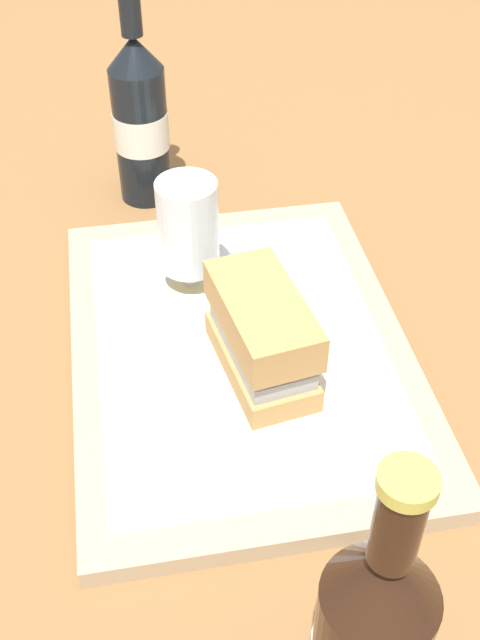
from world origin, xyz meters
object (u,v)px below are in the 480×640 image
sandwich (260,332)px  beer_glass (189,234)px  plate (261,374)px  beer_bottle (140,119)px

sandwich → beer_glass: (0.14, 0.04, 0.01)m
plate → beer_glass: (0.14, 0.04, 0.06)m
plate → sandwich: size_ratio=1.37×
sandwich → beer_bottle: (0.36, 0.07, 0.03)m
beer_bottle → beer_glass: bearing=-172.5°
plate → beer_bottle: size_ratio=0.71×
plate → sandwich: (0.00, 0.00, 0.05)m
beer_glass → beer_bottle: size_ratio=0.47×
beer_glass → plate: bearing=-162.7°
beer_bottle → plate: bearing=-168.5°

